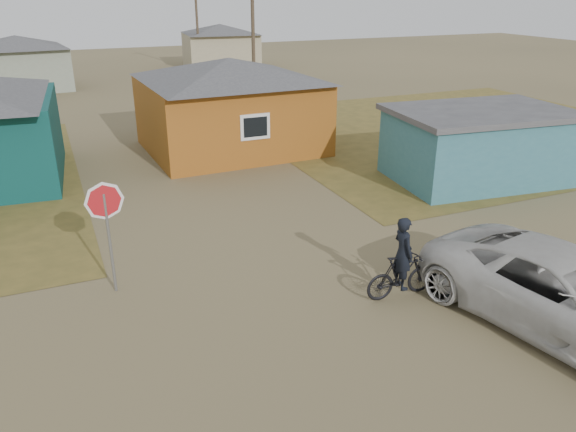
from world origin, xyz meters
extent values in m
plane|color=olive|center=(0.00, 0.00, 0.00)|extent=(120.00, 120.00, 0.00)
cube|color=brown|center=(14.00, 13.00, 0.01)|extent=(20.00, 18.00, 0.00)
cube|color=#965217|center=(2.50, 14.00, 1.50)|extent=(7.21, 6.24, 3.00)
pyramid|color=#3F3F41|center=(2.50, 14.00, 3.45)|extent=(7.72, 6.76, 0.90)
cube|color=silver|center=(2.50, 10.97, 1.65)|extent=(1.20, 0.06, 1.00)
cube|color=black|center=(2.50, 10.94, 1.65)|extent=(0.95, 0.04, 0.75)
cube|color=#39737E|center=(9.50, 6.50, 1.20)|extent=(6.39, 4.61, 2.40)
cube|color=#3F3F41|center=(9.50, 6.50, 2.50)|extent=(6.71, 4.93, 0.20)
cube|color=gray|center=(-6.00, 34.00, 1.40)|extent=(6.49, 5.60, 2.80)
pyramid|color=#3F3F41|center=(-6.00, 34.00, 3.20)|extent=(7.04, 6.15, 0.80)
cube|color=tan|center=(10.00, 40.00, 1.40)|extent=(6.41, 5.50, 2.80)
pyramid|color=#3F3F41|center=(10.00, 40.00, 3.20)|extent=(6.95, 6.05, 0.80)
cylinder|color=#4A3C2C|center=(6.50, 22.00, 4.00)|extent=(0.20, 0.20, 8.00)
cylinder|color=#4A3C2C|center=(7.50, 38.00, 4.00)|extent=(0.20, 0.20, 8.00)
cylinder|color=gray|center=(-3.88, 3.26, 1.22)|extent=(0.07, 0.07, 2.43)
imported|color=black|center=(2.13, 0.40, 0.52)|extent=(1.76, 0.55, 1.05)
imported|color=black|center=(2.13, 0.40, 1.11)|extent=(0.43, 0.64, 1.72)
imported|color=beige|center=(4.48, -2.05, 0.84)|extent=(3.97, 6.49, 1.68)
camera|label=1|loc=(-4.73, -8.98, 6.68)|focal=35.00mm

